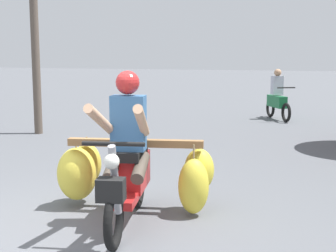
# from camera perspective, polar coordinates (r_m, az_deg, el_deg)

# --- Properties ---
(ground_plane) EXTENTS (120.00, 120.00, 0.00)m
(ground_plane) POSITION_cam_1_polar(r_m,az_deg,el_deg) (4.57, -15.49, -13.92)
(ground_plane) COLOR #56595E
(motorbike_main_loaded) EXTENTS (1.85, 1.76, 1.58)m
(motorbike_main_loaded) POSITION_cam_1_polar(r_m,az_deg,el_deg) (5.08, -5.06, -5.05)
(motorbike_main_loaded) COLOR black
(motorbike_main_loaded) RESTS_ON ground
(motorbike_distant_ahead_left) EXTENTS (0.98, 1.39, 1.40)m
(motorbike_distant_ahead_left) POSITION_cam_1_polar(r_m,az_deg,el_deg) (13.35, 13.19, 3.22)
(motorbike_distant_ahead_left) COLOR black
(motorbike_distant_ahead_left) RESTS_ON ground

